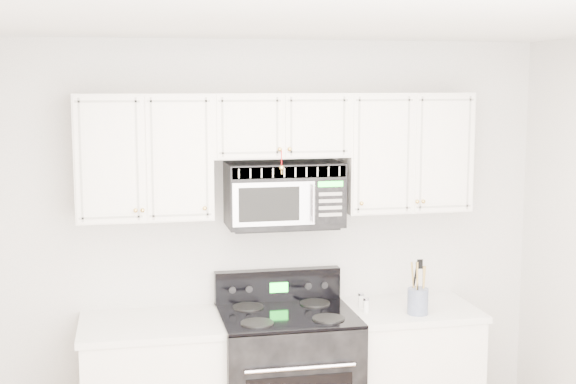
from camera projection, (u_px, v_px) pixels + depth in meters
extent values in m
cube|color=silver|center=(352.00, 18.00, 3.31)|extent=(3.50, 3.50, 0.01)
cube|color=silver|center=(274.00, 243.00, 5.18)|extent=(3.50, 0.01, 2.60)
cube|color=silver|center=(152.00, 325.00, 4.77)|extent=(0.86, 0.65, 0.04)
cube|color=white|center=(405.00, 379.00, 5.15)|extent=(0.82, 0.63, 0.88)
cube|color=silver|center=(407.00, 310.00, 5.09)|extent=(0.86, 0.65, 0.04)
cylinder|color=silver|center=(301.00, 368.00, 4.56)|extent=(0.65, 0.02, 0.02)
cube|color=black|center=(287.00, 315.00, 4.90)|extent=(0.82, 0.70, 0.02)
cube|color=black|center=(278.00, 286.00, 5.18)|extent=(0.82, 0.08, 0.22)
cube|color=#18F92C|center=(279.00, 288.00, 5.14)|extent=(0.12, 0.00, 0.06)
cube|color=white|center=(144.00, 157.00, 4.78)|extent=(0.80, 0.33, 0.75)
cube|color=white|center=(405.00, 152.00, 5.11)|extent=(0.80, 0.33, 0.75)
cube|color=white|center=(279.00, 125.00, 4.92)|extent=(0.84, 0.33, 0.39)
sphere|color=tan|center=(143.00, 210.00, 4.63)|extent=(0.03, 0.03, 0.03)
sphere|color=tan|center=(205.00, 208.00, 4.70)|extent=(0.03, 0.03, 0.03)
sphere|color=tan|center=(362.00, 203.00, 4.90)|extent=(0.03, 0.03, 0.03)
sphere|color=tan|center=(417.00, 202.00, 4.97)|extent=(0.03, 0.03, 0.03)
sphere|color=tan|center=(280.00, 149.00, 4.75)|extent=(0.03, 0.03, 0.03)
sphere|color=tan|center=(290.00, 149.00, 4.76)|extent=(0.03, 0.03, 0.03)
cylinder|color=red|center=(282.00, 158.00, 4.76)|extent=(0.00, 0.00, 0.11)
sphere|color=tan|center=(282.00, 168.00, 4.76)|extent=(0.03, 0.03, 0.03)
cube|color=black|center=(284.00, 194.00, 4.97)|extent=(0.71, 0.36, 0.39)
cube|color=#9F9D98|center=(290.00, 172.00, 4.78)|extent=(0.69, 0.01, 0.07)
cube|color=#9E9EA3|center=(274.00, 204.00, 4.78)|extent=(0.50, 0.01, 0.26)
cube|color=black|center=(269.00, 204.00, 4.77)|extent=(0.37, 0.01, 0.21)
cube|color=black|center=(330.00, 202.00, 4.85)|extent=(0.19, 0.01, 0.26)
cube|color=#18F92C|center=(331.00, 184.00, 4.82)|extent=(0.15, 0.00, 0.03)
cylinder|color=silver|center=(314.00, 204.00, 4.79)|extent=(0.02, 0.02, 0.23)
cylinder|color=slate|center=(418.00, 301.00, 4.92)|extent=(0.13, 0.13, 0.16)
cylinder|color=olive|center=(423.00, 289.00, 4.92)|extent=(0.01, 0.01, 0.28)
cylinder|color=black|center=(414.00, 286.00, 4.93)|extent=(0.01, 0.01, 0.30)
cylinder|color=olive|center=(417.00, 287.00, 4.87)|extent=(0.01, 0.01, 0.32)
cylinder|color=black|center=(423.00, 289.00, 4.92)|extent=(0.01, 0.01, 0.28)
cylinder|color=olive|center=(414.00, 286.00, 4.93)|extent=(0.01, 0.01, 0.30)
cylinder|color=black|center=(417.00, 287.00, 4.87)|extent=(0.01, 0.01, 0.32)
cylinder|color=olive|center=(423.00, 288.00, 4.92)|extent=(0.01, 0.01, 0.28)
cylinder|color=silver|center=(361.00, 301.00, 5.07)|extent=(0.04, 0.04, 0.08)
cylinder|color=silver|center=(361.00, 294.00, 5.06)|extent=(0.04, 0.04, 0.01)
cylinder|color=silver|center=(366.00, 306.00, 4.96)|extent=(0.04, 0.04, 0.08)
cylinder|color=silver|center=(366.00, 299.00, 4.96)|extent=(0.04, 0.04, 0.01)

